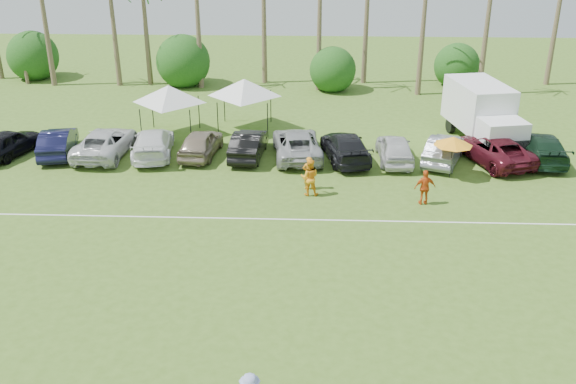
{
  "coord_description": "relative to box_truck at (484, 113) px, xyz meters",
  "views": [
    {
      "loc": [
        4.51,
        -12.83,
        13.47
      ],
      "look_at": [
        3.44,
        13.58,
        1.6
      ],
      "focal_mm": 40.0,
      "sensor_mm": 36.0,
      "label": 1
    }
  ],
  "objects": [
    {
      "name": "parked_car_5",
      "position": [
        -14.06,
        -2.98,
        -1.12
      ],
      "size": [
        2.01,
        4.86,
        1.56
      ],
      "primitive_type": "imported",
      "rotation": [
        0.0,
        0.0,
        3.07
      ],
      "color": "black",
      "rests_on": "ground"
    },
    {
      "name": "parked_car_0",
      "position": [
        -28.06,
        -3.31,
        -1.12
      ],
      "size": [
        3.04,
        4.92,
        1.56
      ],
      "primitive_type": "imported",
      "rotation": [
        0.0,
        0.0,
        2.86
      ],
      "color": "black",
      "rests_on": "ground"
    },
    {
      "name": "bush_tree_0",
      "position": [
        -33.86,
        13.94,
        -0.1
      ],
      "size": [
        4.0,
        4.0,
        4.0
      ],
      "color": "brown",
      "rests_on": "ground"
    },
    {
      "name": "parked_car_3",
      "position": [
        -19.66,
        -3.0,
        -1.12
      ],
      "size": [
        2.91,
        5.64,
        1.56
      ],
      "primitive_type": "imported",
      "rotation": [
        0.0,
        0.0,
        3.28
      ],
      "color": "white",
      "rests_on": "ground"
    },
    {
      "name": "parked_car_1",
      "position": [
        -25.26,
        -3.07,
        -1.12
      ],
      "size": [
        2.55,
        4.97,
        1.56
      ],
      "primitive_type": "imported",
      "rotation": [
        0.0,
        0.0,
        3.34
      ],
      "color": "#131434",
      "rests_on": "ground"
    },
    {
      "name": "sideline_player_b",
      "position": [
        -10.47,
        -8.21,
        -0.95
      ],
      "size": [
        0.95,
        0.75,
        1.9
      ],
      "primitive_type": "imported",
      "rotation": [
        0.0,
        0.0,
        3.11
      ],
      "color": "orange",
      "rests_on": "ground"
    },
    {
      "name": "box_truck",
      "position": [
        0.0,
        0.0,
        0.0
      ],
      "size": [
        3.88,
        7.27,
        3.55
      ],
      "rotation": [
        0.0,
        0.0,
        0.2
      ],
      "color": "white",
      "rests_on": "ground"
    },
    {
      "name": "field_lines",
      "position": [
        -14.86,
        -17.06,
        -1.9
      ],
      "size": [
        80.0,
        12.1,
        0.01
      ],
      "color": "white",
      "rests_on": "ground"
    },
    {
      "name": "canopy_tent_right",
      "position": [
        -14.77,
        2.09,
        1.44
      ],
      "size": [
        4.81,
        4.81,
        3.9
      ],
      "color": "black",
      "rests_on": "ground"
    },
    {
      "name": "sideline_player_a",
      "position": [
        -10.52,
        -7.46,
        -1.02
      ],
      "size": [
        0.7,
        0.52,
        1.76
      ],
      "primitive_type": "imported",
      "rotation": [
        0.0,
        0.0,
        3.3
      ],
      "color": "orange",
      "rests_on": "ground"
    },
    {
      "name": "parked_car_7",
      "position": [
        -8.45,
        -3.17,
        -1.12
      ],
      "size": [
        3.13,
        5.69,
        1.56
      ],
      "primitive_type": "imported",
      "rotation": [
        0.0,
        0.0,
        3.32
      ],
      "color": "black",
      "rests_on": "ground"
    },
    {
      "name": "parked_car_2",
      "position": [
        -22.46,
        -3.07,
        -1.12
      ],
      "size": [
        2.8,
        5.71,
        1.56
      ],
      "primitive_type": "imported",
      "rotation": [
        0.0,
        0.0,
        3.11
      ],
      "color": "silver",
      "rests_on": "ground"
    },
    {
      "name": "parked_car_9",
      "position": [
        -2.85,
        -3.36,
        -1.12
      ],
      "size": [
        3.28,
        5.02,
        1.56
      ],
      "primitive_type": "imported",
      "rotation": [
        0.0,
        0.0,
        2.77
      ],
      "color": "slate",
      "rests_on": "ground"
    },
    {
      "name": "bush_tree_2",
      "position": [
        -8.86,
        13.94,
        -0.1
      ],
      "size": [
        4.0,
        4.0,
        4.0
      ],
      "color": "brown",
      "rests_on": "ground"
    },
    {
      "name": "parked_car_10",
      "position": [
        -0.05,
        -3.23,
        -1.12
      ],
      "size": [
        4.24,
        6.16,
        1.56
      ],
      "primitive_type": "imported",
      "rotation": [
        0.0,
        0.0,
        3.46
      ],
      "color": "#53131E",
      "rests_on": "ground"
    },
    {
      "name": "parked_car_6",
      "position": [
        -11.26,
        -2.83,
        -1.12
      ],
      "size": [
        3.24,
        5.89,
        1.56
      ],
      "primitive_type": "imported",
      "rotation": [
        0.0,
        0.0,
        3.26
      ],
      "color": "#A0A0A1",
      "rests_on": "ground"
    },
    {
      "name": "sideline_player_c",
      "position": [
        -4.84,
        -9.08,
        -1.01
      ],
      "size": [
        1.1,
        0.59,
        1.78
      ],
      "primitive_type": "imported",
      "rotation": [
        0.0,
        0.0,
        3.29
      ],
      "color": "#D25117",
      "rests_on": "ground"
    },
    {
      "name": "canopy_tent_left",
      "position": [
        -19.33,
        0.63,
        1.35
      ],
      "size": [
        4.69,
        4.69,
        3.8
      ],
      "color": "black",
      "rests_on": "ground"
    },
    {
      "name": "parked_car_11",
      "position": [
        2.75,
        -2.82,
        -1.12
      ],
      "size": [
        2.47,
        5.49,
        1.56
      ],
      "primitive_type": "imported",
      "rotation": [
        0.0,
        0.0,
        3.09
      ],
      "color": "black",
      "rests_on": "ground"
    },
    {
      "name": "bush_tree_3",
      "position": [
        1.14,
        13.94,
        -0.1
      ],
      "size": [
        4.0,
        4.0,
        4.0
      ],
      "color": "brown",
      "rests_on": "ground"
    },
    {
      "name": "bush_tree_1",
      "position": [
        -20.86,
        13.94,
        -0.1
      ],
      "size": [
        4.0,
        4.0,
        4.0
      ],
      "color": "brown",
      "rests_on": "ground"
    },
    {
      "name": "parked_car_8",
      "position": [
        -5.65,
        -3.36,
        -1.12
      ],
      "size": [
        1.93,
        4.62,
        1.56
      ],
      "primitive_type": "imported",
      "rotation": [
        0.0,
        0.0,
        3.16
      ],
      "color": "silver",
      "rests_on": "ground"
    },
    {
      "name": "market_umbrella",
      "position": [
        -2.93,
        -5.64,
        0.18
      ],
      "size": [
        2.08,
        2.08,
        2.32
      ],
      "color": "black",
      "rests_on": "ground"
    },
    {
      "name": "parked_car_4",
      "position": [
        -16.86,
        -2.9,
        -1.12
      ],
      "size": [
        2.33,
        4.76,
        1.56
      ],
      "primitive_type": "imported",
      "rotation": [
        0.0,
        0.0,
        3.03
      ],
      "color": "gray",
      "rests_on": "ground"
    }
  ]
}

